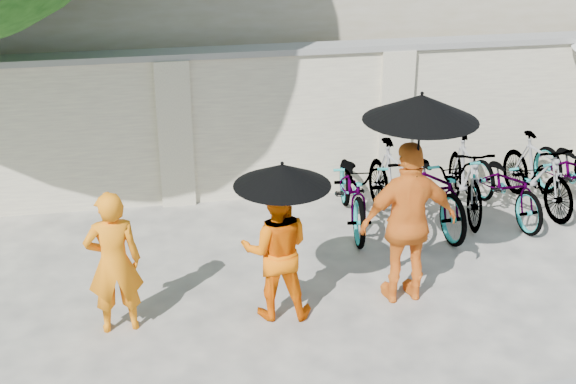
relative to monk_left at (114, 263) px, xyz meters
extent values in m
plane|color=beige|center=(1.75, -0.11, -0.75)|extent=(80.00, 80.00, 0.00)
cube|color=beige|center=(2.75, 3.09, 0.25)|extent=(20.00, 0.30, 2.00)
cube|color=#BAB29E|center=(3.75, 6.89, 0.85)|extent=(14.00, 6.00, 3.20)
imported|color=orange|center=(0.00, 0.00, 0.00)|extent=(0.58, 0.41, 1.51)
imported|color=#FF6C04|center=(1.62, -0.01, -0.01)|extent=(0.81, 0.67, 1.49)
cylinder|color=black|center=(1.67, -0.09, 0.47)|extent=(0.02, 0.02, 0.75)
cone|color=black|center=(1.67, -0.09, 0.85)|extent=(0.96, 0.96, 0.22)
imported|color=orange|center=(3.03, 0.07, 0.14)|extent=(1.07, 0.49, 1.78)
cylinder|color=black|center=(3.05, -0.01, 0.84)|extent=(0.02, 0.02, 1.16)
cone|color=black|center=(3.05, -0.01, 1.42)|extent=(1.14, 1.14, 0.26)
imported|color=slate|center=(2.92, 1.93, -0.26)|extent=(0.84, 1.94, 0.99)
imported|color=slate|center=(3.43, 1.82, -0.22)|extent=(0.66, 1.82, 1.07)
imported|color=slate|center=(3.94, 1.81, -0.25)|extent=(0.85, 1.99, 1.02)
imported|color=slate|center=(4.45, 1.99, -0.24)|extent=(0.71, 1.76, 1.03)
imported|color=slate|center=(4.96, 1.82, -0.31)|extent=(0.81, 1.75, 0.88)
imported|color=slate|center=(5.46, 2.01, -0.26)|extent=(0.67, 1.69, 0.99)
camera|label=1|loc=(0.48, -7.10, 3.79)|focal=50.00mm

